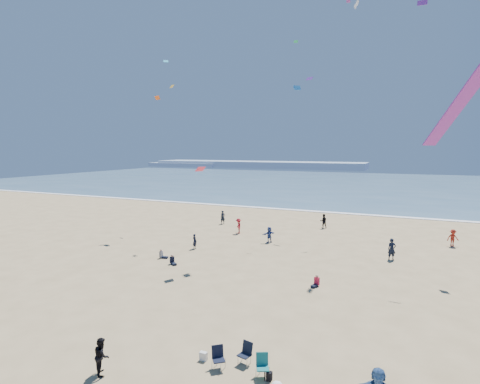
% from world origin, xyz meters
% --- Properties ---
extents(ground, '(220.00, 220.00, 0.00)m').
position_xyz_m(ground, '(0.00, 0.00, 0.00)').
color(ground, tan).
rests_on(ground, ground).
extents(ocean, '(220.00, 100.00, 0.06)m').
position_xyz_m(ocean, '(0.00, 95.00, 0.03)').
color(ocean, '#476B84').
rests_on(ocean, ground).
extents(surf_line, '(220.00, 1.20, 0.08)m').
position_xyz_m(surf_line, '(0.00, 45.00, 0.04)').
color(surf_line, white).
rests_on(surf_line, ground).
extents(headland_far, '(110.00, 20.00, 3.20)m').
position_xyz_m(headland_far, '(-60.00, 170.00, 1.60)').
color(headland_far, '#7A8EA8').
rests_on(headland_far, ground).
extents(headland_near, '(40.00, 14.00, 2.00)m').
position_xyz_m(headland_near, '(-100.00, 165.00, 1.00)').
color(headland_near, '#7A8EA8').
rests_on(headland_near, ground).
extents(standing_flyers, '(30.83, 34.98, 1.91)m').
position_xyz_m(standing_flyers, '(4.85, 15.43, 0.85)').
color(standing_flyers, '#334A8E').
rests_on(standing_flyers, ground).
extents(seated_group, '(19.07, 22.27, 0.84)m').
position_xyz_m(seated_group, '(0.72, 6.14, 0.42)').
color(seated_group, white).
rests_on(seated_group, ground).
extents(chair_cluster, '(2.82, 1.58, 1.00)m').
position_xyz_m(chair_cluster, '(4.75, 1.92, 0.50)').
color(chair_cluster, black).
rests_on(chair_cluster, ground).
extents(white_tote, '(0.35, 0.20, 0.40)m').
position_xyz_m(white_tote, '(2.82, 1.93, 0.20)').
color(white_tote, silver).
rests_on(white_tote, ground).
extents(black_backpack, '(0.30, 0.22, 0.38)m').
position_xyz_m(black_backpack, '(6.07, 1.73, 0.19)').
color(black_backpack, black).
rests_on(black_backpack, ground).
extents(kites_aloft, '(40.30, 40.21, 21.96)m').
position_xyz_m(kites_aloft, '(9.57, 13.37, 14.34)').
color(kites_aloft, green).
rests_on(kites_aloft, ground).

